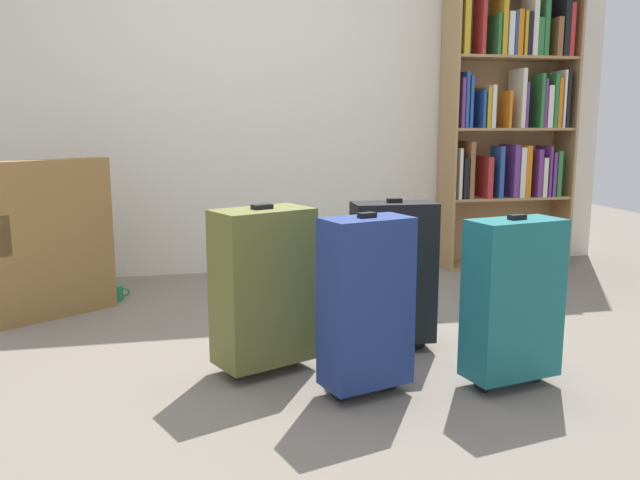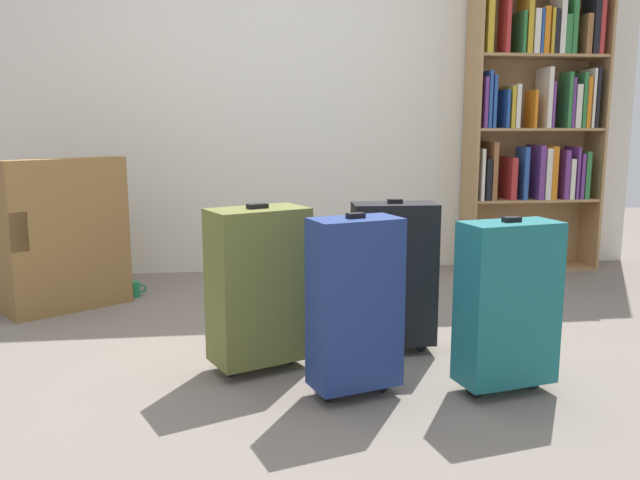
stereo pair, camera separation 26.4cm
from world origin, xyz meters
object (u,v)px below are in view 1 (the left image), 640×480
object	(u,v)px
suitcase_black	(393,272)
suitcase_olive	(263,286)
suitcase_teal	(513,299)
suitcase_navy_blue	(366,302)
bookshelf	(510,116)
mug	(117,293)
armchair	(34,257)

from	to	relation	value
suitcase_black	suitcase_olive	world-z (taller)	suitcase_olive
suitcase_teal	suitcase_olive	bearing A→B (deg)	158.69
suitcase_black	suitcase_navy_blue	bearing A→B (deg)	-119.03
bookshelf	suitcase_navy_blue	distance (m)	2.92
suitcase_black	suitcase_olive	bearing A→B (deg)	-166.52
bookshelf	suitcase_black	distance (m)	2.38
bookshelf	suitcase_black	size ratio (longest dim) A/B	2.77
suitcase_olive	mug	bearing A→B (deg)	118.64
mug	armchair	bearing A→B (deg)	-170.82
suitcase_teal	suitcase_navy_blue	bearing A→B (deg)	176.28
mug	suitcase_olive	bearing A→B (deg)	-61.36
armchair	suitcase_teal	world-z (taller)	armchair
suitcase_olive	suitcase_navy_blue	size ratio (longest dim) A/B	1.00
armchair	suitcase_olive	distance (m)	1.78
bookshelf	suitcase_teal	bearing A→B (deg)	-116.53
armchair	mug	distance (m)	0.53
bookshelf	mug	world-z (taller)	bookshelf
armchair	suitcase_teal	xyz separation A→B (m)	(2.20, -1.69, 0.07)
suitcase_black	suitcase_teal	size ratio (longest dim) A/B	1.02
suitcase_olive	armchair	bearing A→B (deg)	132.77
suitcase_black	suitcase_olive	xyz separation A→B (m)	(-0.65, -0.16, 0.00)
armchair	suitcase_teal	size ratio (longest dim) A/B	1.32
suitcase_navy_blue	suitcase_teal	xyz separation A→B (m)	(0.62, -0.04, -0.01)
armchair	suitcase_black	world-z (taller)	armchair
suitcase_navy_blue	suitcase_teal	bearing A→B (deg)	-3.72
mug	suitcase_navy_blue	xyz separation A→B (m)	(1.12, -1.72, 0.34)
bookshelf	armchair	size ratio (longest dim) A/B	2.13
armchair	suitcase_navy_blue	world-z (taller)	armchair
suitcase_black	suitcase_teal	distance (m)	0.64
suitcase_olive	suitcase_black	bearing A→B (deg)	13.48
suitcase_olive	suitcase_navy_blue	xyz separation A→B (m)	(0.37, -0.35, -0.00)
suitcase_navy_blue	armchair	bearing A→B (deg)	133.69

